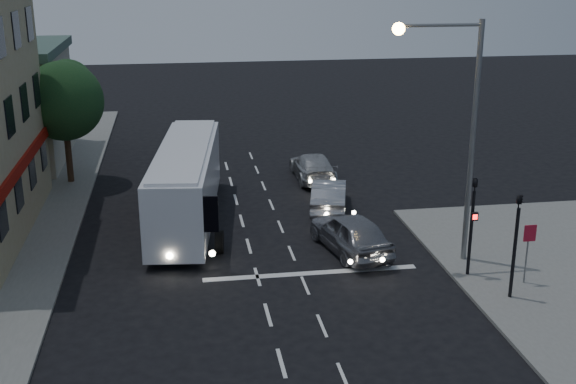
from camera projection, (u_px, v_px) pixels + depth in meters
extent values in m
plane|color=black|center=(264.00, 301.00, 24.53)|extent=(120.00, 120.00, 0.00)
cube|color=silver|center=(281.00, 363.00, 20.77)|extent=(0.12, 1.60, 0.01)
cube|color=silver|center=(268.00, 315.00, 23.59)|extent=(0.12, 1.60, 0.01)
cube|color=silver|center=(257.00, 277.00, 26.41)|extent=(0.12, 1.60, 0.01)
cube|color=silver|center=(249.00, 246.00, 29.23)|extent=(0.12, 1.60, 0.01)
cube|color=silver|center=(242.00, 221.00, 32.05)|extent=(0.12, 1.60, 0.01)
cube|color=silver|center=(236.00, 200.00, 34.87)|extent=(0.12, 1.60, 0.01)
cube|color=silver|center=(231.00, 182.00, 37.69)|extent=(0.12, 1.60, 0.01)
cube|color=silver|center=(226.00, 166.00, 40.50)|extent=(0.12, 1.60, 0.01)
cube|color=silver|center=(343.00, 377.00, 20.07)|extent=(0.10, 1.50, 0.01)
cube|color=silver|center=(322.00, 326.00, 22.89)|extent=(0.10, 1.50, 0.01)
cube|color=silver|center=(305.00, 285.00, 25.71)|extent=(0.10, 1.50, 0.01)
cube|color=silver|center=(292.00, 253.00, 28.53)|extent=(0.10, 1.50, 0.01)
cube|color=silver|center=(281.00, 227.00, 31.34)|extent=(0.10, 1.50, 0.01)
cube|color=silver|center=(271.00, 205.00, 34.16)|extent=(0.10, 1.50, 0.01)
cube|color=silver|center=(264.00, 186.00, 36.98)|extent=(0.10, 1.50, 0.01)
cube|color=silver|center=(257.00, 170.00, 39.80)|extent=(0.10, 1.50, 0.01)
cube|color=silver|center=(251.00, 156.00, 42.62)|extent=(0.10, 1.50, 0.01)
cube|color=silver|center=(311.00, 273.00, 26.71)|extent=(8.00, 0.35, 0.01)
cube|color=white|center=(186.00, 182.00, 31.48)|extent=(3.57, 11.24, 2.95)
cube|color=white|center=(185.00, 149.00, 31.01)|extent=(3.16, 10.84, 0.17)
cube|color=black|center=(189.00, 214.00, 26.19)|extent=(2.12, 0.36, 1.38)
cube|color=black|center=(212.00, 165.00, 31.90)|extent=(1.11, 9.15, 0.83)
cube|color=black|center=(159.00, 167.00, 31.56)|extent=(1.11, 9.15, 0.83)
cube|color=#B01631|center=(212.00, 184.00, 32.65)|extent=(0.62, 5.03, 1.29)
cube|color=#B01631|center=(160.00, 186.00, 32.30)|extent=(0.62, 5.03, 1.29)
cylinder|color=black|center=(160.00, 245.00, 28.09)|extent=(0.43, 0.95, 0.92)
cylinder|color=black|center=(219.00, 242.00, 28.43)|extent=(0.43, 0.95, 0.92)
cylinder|color=black|center=(162.00, 196.00, 33.89)|extent=(0.43, 0.95, 0.92)
cylinder|color=black|center=(211.00, 194.00, 34.23)|extent=(0.43, 0.95, 0.92)
cylinder|color=black|center=(162.00, 186.00, 35.36)|extent=(0.43, 0.95, 0.92)
cylinder|color=black|center=(209.00, 184.00, 35.70)|extent=(0.43, 0.95, 0.92)
cylinder|color=#FFF2CC|center=(170.00, 256.00, 26.50)|extent=(0.24, 0.07, 0.24)
cylinder|color=#FFF2CC|center=(212.00, 253.00, 26.73)|extent=(0.24, 0.07, 0.24)
imported|color=gray|center=(351.00, 233.00, 28.44)|extent=(2.85, 4.99, 1.60)
imported|color=#AAAAAF|center=(329.00, 195.00, 33.24)|extent=(2.54, 4.63, 1.45)
imported|color=#B7B7B7|center=(313.00, 167.00, 37.89)|extent=(1.94, 4.77, 1.38)
cylinder|color=black|center=(471.00, 233.00, 25.88)|extent=(0.12, 0.12, 3.20)
imported|color=black|center=(475.00, 178.00, 25.25)|extent=(0.15, 0.18, 0.90)
cube|color=black|center=(474.00, 216.00, 25.49)|extent=(0.25, 0.12, 0.30)
cube|color=#FF0C0C|center=(475.00, 217.00, 25.43)|extent=(0.16, 0.02, 0.18)
cylinder|color=black|center=(514.00, 253.00, 24.10)|extent=(0.12, 0.12, 3.20)
imported|color=black|center=(520.00, 195.00, 23.47)|extent=(0.18, 0.15, 0.90)
cylinder|color=slate|center=(526.00, 256.00, 25.38)|extent=(0.06, 0.06, 2.00)
cube|color=#A20E26|center=(530.00, 233.00, 25.03)|extent=(0.45, 0.03, 0.60)
cylinder|color=slate|center=(472.00, 145.00, 26.36)|extent=(0.20, 0.20, 9.00)
cylinder|color=slate|center=(441.00, 25.00, 24.81)|extent=(3.00, 0.12, 0.12)
sphere|color=#FFBF59|center=(399.00, 29.00, 24.62)|extent=(0.44, 0.44, 0.44)
cube|color=maroon|center=(24.00, 162.00, 29.76)|extent=(0.15, 12.00, 0.50)
cube|color=black|center=(2.00, 217.00, 25.77)|extent=(0.06, 1.30, 1.50)
cube|color=black|center=(19.00, 191.00, 28.59)|extent=(0.06, 1.30, 1.50)
cube|color=black|center=(32.00, 170.00, 31.41)|extent=(0.06, 1.30, 1.50)
cube|color=black|center=(43.00, 153.00, 34.23)|extent=(0.06, 1.30, 1.50)
cube|color=black|center=(10.00, 117.00, 27.67)|extent=(0.06, 1.30, 1.50)
cube|color=black|center=(24.00, 102.00, 30.49)|extent=(0.06, 1.30, 1.50)
cube|color=black|center=(37.00, 90.00, 33.31)|extent=(0.06, 1.30, 1.50)
cube|color=black|center=(0.00, 37.00, 26.74)|extent=(0.06, 1.30, 1.50)
cube|color=black|center=(16.00, 30.00, 29.56)|extent=(0.06, 1.30, 1.50)
cube|color=black|center=(29.00, 24.00, 32.38)|extent=(0.06, 1.30, 1.50)
cylinder|color=black|center=(69.00, 155.00, 36.94)|extent=(0.32, 0.32, 2.80)
sphere|color=#15391B|center=(64.00, 101.00, 36.08)|extent=(4.00, 4.00, 4.00)
sphere|color=#23481F|center=(68.00, 85.00, 36.46)|extent=(2.60, 2.60, 2.60)
sphere|color=#15391B|center=(55.00, 95.00, 35.35)|extent=(2.40, 2.40, 2.40)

